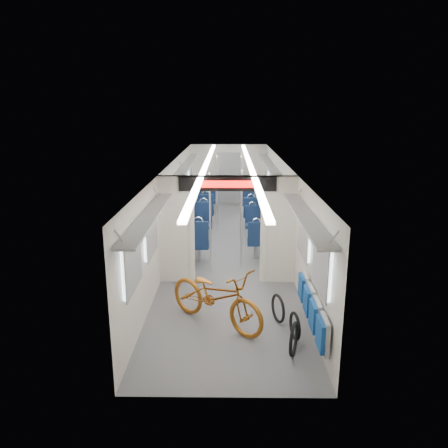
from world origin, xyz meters
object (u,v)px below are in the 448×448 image
seat_bay_near_left (192,228)px  bicycle (216,296)px  stanchion_near_left (210,224)px  stanchion_near_right (241,220)px  stanchion_far_right (241,194)px  bike_hoop_c (278,310)px  bike_hoop_a (294,340)px  flip_bench (312,308)px  stanchion_far_left (217,194)px  seat_bay_far_right (256,205)px  seat_bay_near_right (263,229)px  bike_hoop_b (295,328)px  seat_bay_far_left (201,202)px

seat_bay_near_left → bicycle: bearing=-79.8°
stanchion_near_left → stanchion_near_right: size_ratio=1.00×
stanchion_near_right → stanchion_far_right: bearing=88.9°
bike_hoop_c → stanchion_near_right: stanchion_near_right is taller
bicycle → stanchion_near_right: bearing=29.8°
bike_hoop_a → flip_bench: bearing=50.4°
flip_bench → bicycle: bearing=160.4°
bicycle → stanchion_far_left: 6.06m
flip_bench → bike_hoop_a: 0.62m
stanchion_near_left → stanchion_far_left: 3.56m
bike_hoop_c → seat_bay_far_right: seat_bay_far_right is taller
seat_bay_far_right → stanchion_far_left: size_ratio=0.92×
seat_bay_near_left → seat_bay_near_right: seat_bay_near_left is taller
bicycle → bike_hoop_a: bearing=-88.6°
seat_bay_near_right → stanchion_near_left: (-1.32, -1.84, 0.62)m
bicycle → seat_bay_near_left: seat_bay_near_left is taller
bicycle → stanchion_far_right: 5.97m
bike_hoop_b → stanchion_far_right: size_ratio=0.21×
flip_bench → bike_hoop_b: flip_bench is taller
seat_bay_far_right → stanchion_far_right: 1.54m
bike_hoop_a → stanchion_far_left: size_ratio=0.23×
bike_hoop_c → seat_bay_near_right: size_ratio=0.26×
stanchion_near_left → stanchion_far_right: bearing=77.5°
seat_bay_far_left → flip_bench: bearing=-74.2°
bicycle → stanchion_near_left: stanchion_near_left is taller
stanchion_far_left → flip_bench: bearing=-75.6°
stanchion_near_left → stanchion_far_left: size_ratio=1.00×
seat_bay_near_left → seat_bay_near_right: (1.87, 0.13, -0.04)m
stanchion_far_left → stanchion_far_right: size_ratio=1.00×
bicycle → seat_bay_far_left: bearing=45.4°
flip_bench → stanchion_near_right: stanchion_near_right is taller
seat_bay_near_right → seat_bay_far_left: bearing=120.0°
bike_hoop_c → seat_bay_far_left: (-1.83, 7.45, 0.33)m
bike_hoop_a → seat_bay_near_right: bearing=90.9°
bike_hoop_c → seat_bay_far_left: seat_bay_far_left is taller
seat_bay_far_left → stanchion_near_right: (1.25, -4.69, 0.58)m
bike_hoop_c → seat_bay_far_left: 7.68m
flip_bench → seat_bay_near_left: seat_bay_near_left is taller
bicycle → stanchion_near_right: (0.50, 2.86, 0.62)m
seat_bay_far_left → seat_bay_near_right: bearing=-60.0°
bicycle → seat_bay_near_left: (-0.75, 4.18, 0.04)m
stanchion_near_right → flip_bench: bearing=-73.1°
bicycle → stanchion_far_right: bearing=34.3°
seat_bay_far_right → stanchion_near_left: stanchion_near_left is taller
flip_bench → stanchion_far_left: (-1.68, 6.58, 0.57)m
seat_bay_far_right → stanchion_near_left: (-1.32, -4.74, 0.60)m
bike_hoop_a → stanchion_near_left: stanchion_near_left is taller
seat_bay_near_left → stanchion_far_left: size_ratio=1.00×
stanchion_far_left → stanchion_far_right: (0.71, -0.12, 0.00)m
flip_bench → seat_bay_near_right: size_ratio=1.06×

